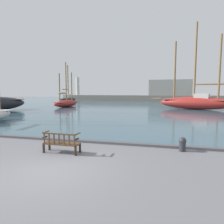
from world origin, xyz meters
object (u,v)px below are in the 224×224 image
object	(u,v)px
sailboat_outer_port	(196,101)
mooring_bollard	(182,143)
sailboat_mid_port	(66,103)
park_bench	(61,143)
sailboat_centre_channel	(68,99)

from	to	relation	value
sailboat_outer_port	mooring_bollard	size ratio (longest dim) A/B	19.21
sailboat_outer_port	sailboat_mid_port	xyz separation A→B (m)	(-20.57, -0.36, -0.45)
sailboat_outer_port	mooring_bollard	distance (m)	22.26
park_bench	mooring_bollard	xyz separation A→B (m)	(5.20, 1.56, -0.12)
park_bench	sailboat_mid_port	world-z (taller)	sailboat_mid_port
park_bench	mooring_bollard	distance (m)	5.43
park_bench	sailboat_outer_port	xyz separation A→B (m)	(9.22, 23.43, 0.78)
sailboat_centre_channel	mooring_bollard	distance (m)	40.54
sailboat_outer_port	mooring_bollard	bearing A→B (deg)	-100.41
sailboat_centre_channel	sailboat_mid_port	world-z (taller)	sailboat_centre_channel
park_bench	sailboat_mid_port	xyz separation A→B (m)	(-11.35, 23.07, 0.33)
sailboat_centre_channel	sailboat_mid_port	bearing A→B (deg)	-65.27
park_bench	sailboat_outer_port	world-z (taller)	sailboat_outer_port
park_bench	sailboat_centre_channel	xyz separation A→B (m)	(-17.05, 35.44, 0.37)
sailboat_outer_port	sailboat_centre_channel	bearing A→B (deg)	155.43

